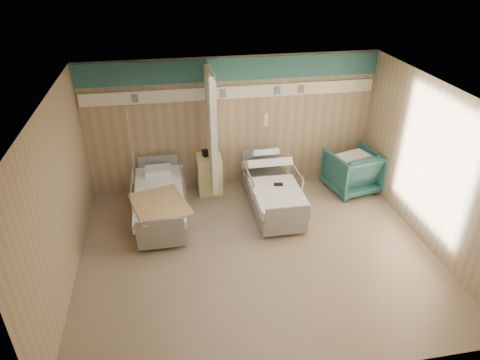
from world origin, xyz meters
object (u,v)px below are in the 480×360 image
bed_right (273,196)px  visitor_armchair (352,171)px  iv_stand_right (288,173)px  iv_stand_left (136,180)px  bed_left (160,206)px  bedside_cabinet (210,174)px

bed_right → visitor_armchair: size_ratio=2.16×
iv_stand_right → iv_stand_left: iv_stand_left is taller
iv_stand_right → iv_stand_left: 3.21m
visitor_armchair → iv_stand_left: bearing=-17.6°
bed_right → bed_left: size_ratio=1.00×
bed_left → bedside_cabinet: (1.05, 0.90, 0.11)m
bedside_cabinet → iv_stand_left: 1.53m
visitor_armchair → iv_stand_right: iv_stand_right is taller
bedside_cabinet → visitor_armchair: visitor_armchair is taller
bedside_cabinet → visitor_armchair: size_ratio=0.85×
visitor_armchair → bedside_cabinet: bearing=-19.4°
iv_stand_right → visitor_armchair: bearing=-11.9°
bedside_cabinet → iv_stand_left: bearing=177.1°
bed_right → iv_stand_left: iv_stand_left is taller
bedside_cabinet → iv_stand_left: (-1.53, 0.08, -0.02)m
bedside_cabinet → iv_stand_right: iv_stand_right is taller
bed_right → bedside_cabinet: (-1.15, 0.90, 0.11)m
bed_right → visitor_armchair: (1.85, 0.47, 0.14)m
bed_left → iv_stand_right: 2.82m
bed_right → visitor_armchair: 1.91m
bed_left → bedside_cabinet: 1.39m
iv_stand_left → bed_right: bearing=-20.0°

